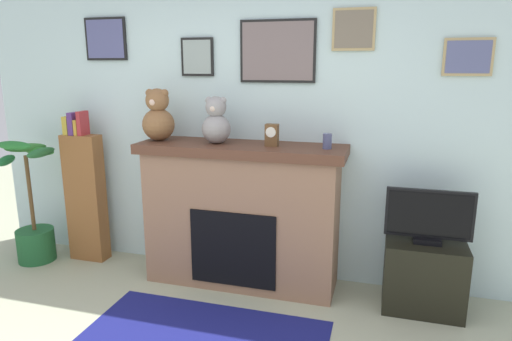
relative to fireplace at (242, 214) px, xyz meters
name	(u,v)px	position (x,y,z in m)	size (l,w,h in m)	color
back_wall	(251,128)	(0.00, 0.31, 0.69)	(5.20, 0.15, 2.60)	silver
fireplace	(242,214)	(0.00, 0.00, 0.00)	(1.72, 0.55, 1.21)	#8E674F
bookshelf	(85,194)	(-1.58, 0.05, 0.04)	(0.36, 0.16, 1.44)	brown
potted_plant	(33,219)	(-2.04, -0.14, -0.19)	(0.51, 0.52, 1.19)	#1E592D
tv_stand	(423,276)	(1.48, -0.05, -0.34)	(0.59, 0.40, 0.54)	black
television	(429,217)	(1.48, -0.05, 0.13)	(0.63, 0.14, 0.41)	black
area_rug	(201,340)	(0.00, -0.92, -0.61)	(1.70, 0.95, 0.01)	navy
candle_jar	(327,141)	(0.70, -0.02, 0.66)	(0.07, 0.07, 0.12)	#4C517A
mantel_clock	(272,135)	(0.26, -0.02, 0.69)	(0.10, 0.08, 0.18)	brown
teddy_bear_tan	(158,117)	(-0.73, -0.02, 0.80)	(0.27, 0.27, 0.44)	brown
teddy_bear_cream	(216,122)	(-0.21, -0.02, 0.78)	(0.24, 0.24, 0.39)	gray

